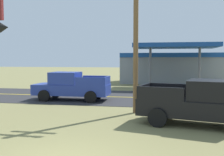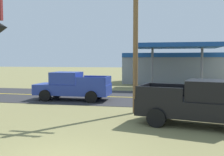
# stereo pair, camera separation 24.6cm
# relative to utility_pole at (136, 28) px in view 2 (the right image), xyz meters

# --- Properties ---
(road_asphalt) EXTENTS (140.00, 8.00, 0.02)m
(road_asphalt) POSITION_rel_utility_pole_xyz_m (-1.37, 5.56, -4.47)
(road_asphalt) COLOR #2B2B2D
(road_asphalt) RESTS_ON ground
(road_centre_line) EXTENTS (126.00, 0.20, 0.01)m
(road_centre_line) POSITION_rel_utility_pole_xyz_m (-1.37, 5.56, -4.45)
(road_centre_line) COLOR gold
(road_centre_line) RESTS_ON road_asphalt
(utility_pole) EXTENTS (2.03, 0.26, 8.33)m
(utility_pole) POSITION_rel_utility_pole_xyz_m (0.00, 0.00, 0.00)
(utility_pole) COLOR brown
(utility_pole) RESTS_ON ground
(gas_station) EXTENTS (12.00, 11.50, 4.40)m
(gas_station) POSITION_rel_utility_pole_xyz_m (2.68, 18.79, -2.53)
(gas_station) COLOR gray
(gas_station) RESTS_ON ground
(pickup_black_parked_on_lawn) EXTENTS (5.51, 3.10, 1.96)m
(pickup_black_parked_on_lawn) POSITION_rel_utility_pole_xyz_m (3.05, -2.22, -3.51)
(pickup_black_parked_on_lawn) COLOR black
(pickup_black_parked_on_lawn) RESTS_ON ground
(pickup_blue_on_road) EXTENTS (5.20, 2.24, 1.96)m
(pickup_blue_on_road) POSITION_rel_utility_pole_xyz_m (-4.83, 3.56, -3.51)
(pickup_blue_on_road) COLOR #233893
(pickup_blue_on_road) RESTS_ON ground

